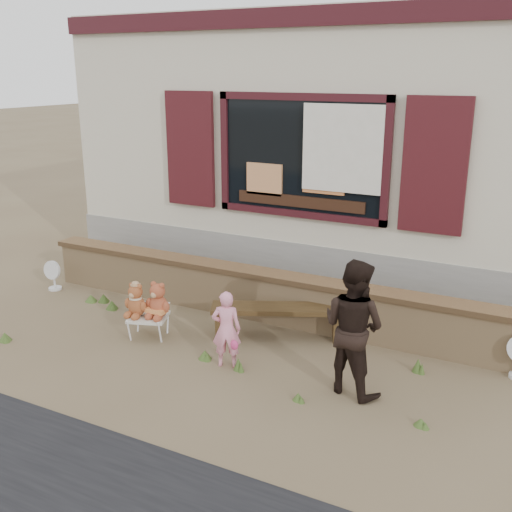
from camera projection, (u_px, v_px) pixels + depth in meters
The scene contains 11 objects.
ground at pixel (233, 349), 7.16m from camera, with size 80.00×80.00×0.00m, color brown.
shopfront at pixel (358, 142), 10.37m from camera, with size 8.04×5.13×4.00m.
brick_wall at pixel (270, 296), 7.91m from camera, with size 7.10×0.36×0.67m.
bench at pixel (278, 315), 7.37m from camera, with size 1.64×1.01×0.42m.
folding_chair at pixel (148, 318), 7.41m from camera, with size 0.57×0.54×0.28m.
teddy_bear_left at pixel (136, 299), 7.36m from camera, with size 0.31×0.27×0.43m, color brown, non-canonical shape.
teddy_bear_right at pixel (158, 299), 7.32m from camera, with size 0.34×0.29×0.46m, color brown, non-canonical shape.
child at pixel (226, 329), 6.63m from camera, with size 0.33×0.21×0.89m, color pink.
adult at pixel (353, 327), 6.04m from camera, with size 0.69×0.54×1.43m, color black.
fan_left at pixel (54, 275), 9.03m from camera, with size 0.29×0.19×0.46m.
grass_tufts at pixel (165, 331), 7.50m from camera, with size 5.12×1.73×0.16m.
Camera 1 is at (3.22, -5.66, 3.20)m, focal length 42.00 mm.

